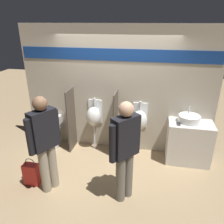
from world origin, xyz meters
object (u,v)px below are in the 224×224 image
object	(u,v)px
person_with_lanyard	(45,141)
sink_basin	(189,119)
urinal_near_counter	(94,117)
person_in_vest	(125,149)
urinal_far	(139,120)
cell_phone	(178,124)
toilet	(51,135)
shopping_bag	(32,174)

from	to	relation	value
person_with_lanyard	sink_basin	bearing A→B (deg)	-32.07
urinal_near_counter	person_in_vest	xyz separation A→B (m)	(0.89, -1.38, 0.14)
urinal_near_counter	urinal_far	xyz separation A→B (m)	(1.00, 0.00, 0.00)
urinal_near_counter	urinal_far	size ratio (longest dim) A/B	1.00
cell_phone	toilet	bearing A→B (deg)	178.51
person_with_lanyard	cell_phone	bearing A→B (deg)	-32.76
sink_basin	toilet	world-z (taller)	sink_basin
sink_basin	toilet	xyz separation A→B (m)	(-2.97, -0.08, -0.64)
cell_phone	person_with_lanyard	distance (m)	2.49
urinal_far	toilet	distance (m)	2.06
sink_basin	urinal_near_counter	distance (m)	1.98
sink_basin	person_with_lanyard	bearing A→B (deg)	-150.44
urinal_near_counter	toilet	distance (m)	1.12
person_in_vest	urinal_near_counter	bearing A→B (deg)	72.86
person_with_lanyard	toilet	bearing A→B (deg)	52.83
person_with_lanyard	shopping_bag	distance (m)	0.82
toilet	urinal_far	bearing A→B (deg)	3.97
urinal_near_counter	shopping_bag	bearing A→B (deg)	-119.44
urinal_far	person_with_lanyard	bearing A→B (deg)	-134.97
sink_basin	person_with_lanyard	xyz separation A→B (m)	(-2.39, -1.36, -0.01)
urinal_far	sink_basin	bearing A→B (deg)	-3.30
cell_phone	shopping_bag	xyz separation A→B (m)	(-2.55, -1.18, -0.68)
shopping_bag	cell_phone	bearing A→B (deg)	24.75
urinal_near_counter	person_in_vest	world-z (taller)	person_in_vest
cell_phone	toilet	xyz separation A→B (m)	(-2.76, 0.07, -0.58)
shopping_bag	sink_basin	bearing A→B (deg)	25.72
toilet	shopping_bag	size ratio (longest dim) A/B	1.61
sink_basin	cell_phone	distance (m)	0.27
cell_phone	toilet	world-z (taller)	cell_phone
person_in_vest	sink_basin	bearing A→B (deg)	0.52
cell_phone	shopping_bag	bearing A→B (deg)	-155.25
urinal_near_counter	person_with_lanyard	size ratio (longest dim) A/B	0.70
cell_phone	urinal_far	xyz separation A→B (m)	(-0.77, 0.21, -0.09)
cell_phone	person_in_vest	world-z (taller)	person_in_vest
person_in_vest	shopping_bag	distance (m)	1.82
urinal_far	shopping_bag	distance (m)	2.33
sink_basin	person_in_vest	bearing A→B (deg)	-129.57
toilet	person_in_vest	world-z (taller)	person_in_vest
sink_basin	person_with_lanyard	world-z (taller)	person_with_lanyard
urinal_far	person_in_vest	distance (m)	1.39
urinal_near_counter	person_in_vest	bearing A→B (deg)	-57.22
urinal_far	person_in_vest	bearing A→B (deg)	-94.56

